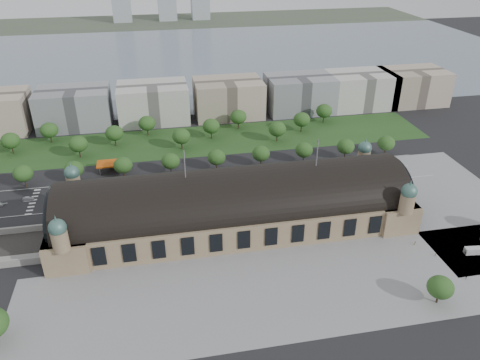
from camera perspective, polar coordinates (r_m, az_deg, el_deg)
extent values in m
plane|color=black|center=(204.26, -0.65, -5.50)|extent=(900.00, 900.00, 0.00)
cube|color=#907D59|center=(200.95, -0.66, -4.08)|extent=(150.00, 40.00, 12.00)
cube|color=#907D59|center=(202.17, -19.78, -5.80)|extent=(16.00, 43.00, 12.00)
cube|color=#907D59|center=(221.05, 16.70, -2.13)|extent=(16.00, 43.00, 12.00)
cylinder|color=black|center=(197.76, -0.67, -2.62)|extent=(144.00, 37.60, 37.60)
cylinder|color=black|center=(199.19, -21.85, -4.01)|extent=(1.20, 32.00, 32.00)
cylinder|color=black|center=(219.97, 18.38, -0.17)|extent=(1.20, 32.00, 32.00)
cylinder|color=#907D59|center=(214.99, -19.58, -0.47)|extent=(6.00, 6.00, 8.00)
sphere|color=#41695F|center=(212.52, -19.82, 0.83)|extent=(6.40, 6.40, 6.40)
cone|color=#41695F|center=(210.80, -20.00, 1.79)|extent=(1.00, 1.00, 2.50)
cylinder|color=#907D59|center=(232.84, 14.82, 2.58)|extent=(6.00, 6.00, 8.00)
sphere|color=#41695F|center=(230.56, 14.99, 3.80)|extent=(6.40, 6.40, 6.40)
cone|color=#41695F|center=(228.97, 15.11, 4.71)|extent=(1.00, 1.00, 2.50)
cylinder|color=#907D59|center=(179.59, -21.07, -6.89)|extent=(6.00, 6.00, 8.00)
sphere|color=#41695F|center=(176.62, -21.38, -5.43)|extent=(6.40, 6.40, 6.40)
cone|color=#41695F|center=(174.54, -21.61, -4.34)|extent=(1.00, 1.00, 2.50)
cylinder|color=#907D59|center=(200.61, 19.68, -2.67)|extent=(6.00, 6.00, 8.00)
sphere|color=#41695F|center=(197.96, 19.93, -1.30)|extent=(6.40, 6.40, 6.40)
cone|color=#41695F|center=(196.11, 20.12, -0.29)|extent=(1.00, 1.00, 2.50)
cylinder|color=#59595B|center=(186.25, -6.77, 1.92)|extent=(0.50, 0.50, 12.00)
cylinder|color=#59595B|center=(196.97, 9.39, 3.27)|extent=(0.50, 0.50, 12.00)
cube|color=gray|center=(172.39, 5.43, -13.21)|extent=(190.00, 48.00, 0.12)
cube|color=gray|center=(241.81, 24.15, -2.41)|extent=(56.00, 100.00, 0.12)
cube|color=black|center=(234.54, -7.14, -0.85)|extent=(260.00, 26.00, 0.10)
cube|color=#24491D|center=(283.96, -7.04, 4.62)|extent=(300.00, 45.00, 0.10)
cube|color=#C34D0B|center=(254.71, -15.51, 1.97)|extent=(14.00, 9.00, 0.70)
cube|color=#59595B|center=(261.24, -14.92, 1.98)|extent=(7.00, 5.00, 3.20)
cylinder|color=#59595B|center=(259.25, -16.61, 1.67)|extent=(0.50, 0.50, 4.40)
cylinder|color=#59595B|center=(258.18, -14.19, 1.90)|extent=(0.50, 0.50, 4.40)
cylinder|color=#59595B|center=(253.55, -16.70, 1.03)|extent=(0.50, 0.50, 4.40)
cylinder|color=#59595B|center=(252.46, -14.23, 1.26)|extent=(0.50, 0.50, 4.40)
cube|color=slate|center=(479.22, -7.29, 14.61)|extent=(700.00, 320.00, 0.08)
cube|color=#44513D|center=(674.81, -8.71, 18.59)|extent=(700.00, 120.00, 0.14)
cube|color=gray|center=(320.42, -19.55, 8.32)|extent=(45.00, 32.00, 24.00)
cube|color=#B7B6AE|center=(316.46, -10.52, 9.26)|extent=(45.00, 32.00, 24.00)
cube|color=#B8A490|center=(320.36, -1.44, 9.97)|extent=(45.00, 32.00, 24.00)
cube|color=gray|center=(331.83, 7.25, 10.42)|extent=(45.00, 32.00, 24.00)
cube|color=#B7B6AE|center=(348.03, 14.45, 10.62)|extent=(45.00, 32.00, 24.00)
cube|color=#B8A490|center=(366.48, 20.25, 10.66)|extent=(45.00, 32.00, 24.00)
cylinder|color=#2D2116|center=(255.26, -24.69, -0.33)|extent=(0.70, 0.70, 4.32)
ellipsoid|color=#224418|center=(252.97, -24.93, 0.72)|extent=(9.60, 9.60, 8.16)
cylinder|color=#2D2116|center=(250.11, -19.39, 0.17)|extent=(0.70, 0.70, 4.32)
ellipsoid|color=#224418|center=(247.78, -19.59, 1.24)|extent=(9.60, 9.60, 8.16)
cylinder|color=#2D2116|center=(247.20, -13.92, 0.68)|extent=(0.70, 0.70, 4.32)
ellipsoid|color=#224418|center=(244.84, -14.07, 1.77)|extent=(9.60, 9.60, 8.16)
cylinder|color=#2D2116|center=(246.60, -8.38, 1.19)|extent=(0.70, 0.70, 4.32)
ellipsoid|color=#224418|center=(244.23, -8.46, 2.29)|extent=(9.60, 9.60, 8.16)
cylinder|color=#2D2116|center=(248.33, -2.85, 1.68)|extent=(0.70, 0.70, 4.32)
ellipsoid|color=#224418|center=(245.98, -2.88, 2.78)|extent=(9.60, 9.60, 8.16)
cylinder|color=#2D2116|center=(252.34, 2.55, 2.15)|extent=(0.70, 0.70, 4.32)
ellipsoid|color=#224418|center=(250.03, 2.57, 3.24)|extent=(9.60, 9.60, 8.16)
cylinder|color=#2D2116|center=(258.52, 7.74, 2.59)|extent=(0.70, 0.70, 4.32)
ellipsoid|color=#224418|center=(256.27, 7.81, 3.65)|extent=(9.60, 9.60, 8.16)
cylinder|color=#2D2116|center=(266.73, 12.65, 2.98)|extent=(0.70, 0.70, 4.32)
ellipsoid|color=#224418|center=(264.55, 12.77, 4.01)|extent=(9.60, 9.60, 8.16)
cylinder|color=#2D2116|center=(276.78, 17.24, 3.32)|extent=(0.70, 0.70, 4.32)
ellipsoid|color=#224418|center=(274.68, 17.40, 4.32)|extent=(9.60, 9.60, 8.16)
cylinder|color=#2D2116|center=(295.83, -25.97, 3.32)|extent=(0.70, 0.70, 4.68)
ellipsoid|color=#224418|center=(293.70, -26.20, 4.33)|extent=(10.40, 10.40, 8.84)
cylinder|color=#2D2116|center=(302.00, -22.04, 4.66)|extent=(0.70, 0.70, 4.68)
ellipsoid|color=#224418|center=(299.92, -22.23, 5.65)|extent=(10.40, 10.40, 8.84)
cylinder|color=#2D2116|center=(276.88, -18.94, 3.09)|extent=(0.70, 0.70, 4.68)
ellipsoid|color=#224418|center=(274.60, -19.12, 4.17)|extent=(10.40, 10.40, 8.84)
cylinder|color=#2D2116|center=(285.50, -14.93, 4.49)|extent=(0.70, 0.70, 4.68)
ellipsoid|color=#224418|center=(283.29, -15.08, 5.54)|extent=(10.40, 10.40, 8.84)
cylinder|color=#2D2116|center=(295.58, -11.17, 5.77)|extent=(0.70, 0.70, 4.68)
ellipsoid|color=#224418|center=(293.45, -11.28, 6.80)|extent=(10.40, 10.40, 8.84)
cylinder|color=#2D2116|center=(273.84, -7.10, 4.22)|extent=(0.70, 0.70, 4.68)
ellipsoid|color=#224418|center=(271.54, -7.17, 5.32)|extent=(10.40, 10.40, 8.84)
cylinder|color=#2D2116|center=(286.36, -3.50, 5.52)|extent=(0.70, 0.70, 4.68)
ellipsoid|color=#224418|center=(284.16, -3.53, 6.58)|extent=(10.40, 10.40, 8.84)
cylinder|color=#2D2116|center=(300.04, -0.19, 6.68)|extent=(0.70, 0.70, 4.68)
ellipsoid|color=#224418|center=(297.95, -0.20, 7.70)|extent=(10.40, 10.40, 8.84)
cylinder|color=#2D2116|center=(282.51, 4.53, 5.14)|extent=(0.70, 0.70, 4.68)
ellipsoid|color=#224418|center=(280.28, 4.57, 6.22)|extent=(10.40, 10.40, 8.84)
cylinder|color=#2D2116|center=(298.32, 7.48, 6.30)|extent=(0.70, 0.70, 4.68)
ellipsoid|color=#224418|center=(296.21, 7.54, 7.32)|extent=(10.40, 10.40, 8.84)
cylinder|color=#2D2116|center=(314.93, 10.13, 7.32)|extent=(0.70, 0.70, 4.68)
ellipsoid|color=#224418|center=(312.94, 10.22, 8.29)|extent=(10.40, 10.40, 8.84)
cylinder|color=#2D2116|center=(179.14, 22.94, -13.11)|extent=(0.70, 0.70, 3.96)
ellipsoid|color=#224418|center=(176.13, 23.24, -11.93)|extent=(9.00, 9.00, 7.65)
imported|color=gray|center=(243.06, -24.41, -2.09)|extent=(5.19, 2.32, 1.65)
imported|color=black|center=(234.42, -20.91, -2.51)|extent=(5.28, 2.44, 1.47)
imported|color=maroon|center=(235.15, -7.73, -0.58)|extent=(5.76, 2.58, 1.64)
imported|color=slate|center=(250.17, 4.26, 1.49)|extent=(4.62, 1.70, 1.51)
imported|color=white|center=(261.05, 18.33, 1.20)|extent=(4.73, 2.46, 1.27)
imported|color=black|center=(222.02, -18.25, -3.87)|extent=(3.86, 3.51, 1.28)
imported|color=maroon|center=(220.86, -15.66, -3.59)|extent=(5.85, 4.33, 1.48)
imported|color=#1B244D|center=(224.38, -16.49, -3.17)|extent=(5.51, 5.02, 1.55)
imported|color=#5B5C63|center=(220.95, -10.36, -2.91)|extent=(4.46, 3.96, 1.46)
imported|color=silver|center=(222.46, -9.71, -2.59)|extent=(4.94, 4.31, 1.61)
imported|color=gray|center=(220.51, -12.88, -3.24)|extent=(6.38, 4.78, 1.61)
imported|color=black|center=(222.71, -9.24, -2.52)|extent=(5.46, 4.75, 1.51)
imported|color=red|center=(227.48, -4.52, -1.23)|extent=(12.04, 3.59, 3.31)
imported|color=silver|center=(229.07, -4.48, -0.93)|extent=(13.79, 4.23, 3.78)
imported|color=silver|center=(234.17, 3.35, -0.22)|extent=(12.82, 4.19, 3.51)
cube|color=silver|center=(208.58, 26.51, -7.72)|extent=(6.66, 3.26, 2.78)
cube|color=silver|center=(207.65, 25.92, -7.89)|extent=(1.96, 2.53, 1.92)
imported|color=gray|center=(204.86, 20.55, -7.22)|extent=(0.93, 0.76, 1.66)
imported|color=gray|center=(201.56, 22.75, -8.36)|extent=(0.64, 0.67, 1.54)
imported|color=gray|center=(225.06, 27.26, -5.29)|extent=(0.82, 1.04, 1.87)
imported|color=gray|center=(194.10, 25.83, -10.68)|extent=(0.86, 1.11, 1.58)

